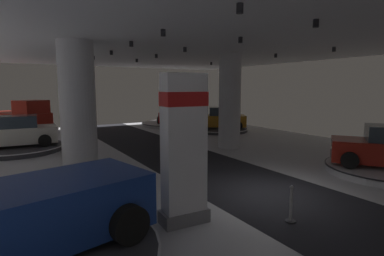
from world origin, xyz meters
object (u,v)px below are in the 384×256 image
(brand_sign_pylon, at_px, (184,147))
(display_platform_deep_left, at_px, (18,132))
(display_platform_far_right, at_px, (219,129))
(visitor_walking_near, at_px, (202,140))
(display_car_deep_right, at_px, (173,114))
(pickup_truck_deep_left, at_px, (20,118))
(column_right, at_px, (230,101))
(display_car_far_right, at_px, (219,119))
(display_platform_far_left, at_px, (17,148))
(column_left, at_px, (78,107))
(display_car_far_left, at_px, (16,132))
(display_platform_deep_right, at_px, (173,124))

(brand_sign_pylon, height_order, display_platform_deep_left, brand_sign_pylon)
(display_platform_far_right, distance_m, visitor_walking_near, 9.64)
(display_car_deep_right, bearing_deg, pickup_truck_deep_left, 174.74)
(column_right, relative_size, brand_sign_pylon, 1.40)
(display_car_far_right, xyz_separation_m, visitor_walking_near, (-6.38, -7.19, -0.11))
(visitor_walking_near, bearing_deg, column_right, 25.89)
(brand_sign_pylon, height_order, display_car_deep_right, brand_sign_pylon)
(display_platform_deep_left, xyz_separation_m, visitor_walking_near, (7.76, -13.81, 0.73))
(visitor_walking_near, bearing_deg, display_platform_far_left, 139.94)
(display_platform_deep_left, bearing_deg, display_platform_far_right, -25.06)
(column_left, height_order, display_car_far_left, column_left)
(column_left, bearing_deg, pickup_truck_deep_left, 98.20)
(column_right, distance_m, display_car_far_left, 12.23)
(display_car_deep_right, bearing_deg, display_platform_far_right, -73.63)
(brand_sign_pylon, bearing_deg, display_car_far_left, 105.34)
(display_platform_deep_left, bearing_deg, display_car_deep_right, -6.42)
(display_platform_deep_right, distance_m, visitor_walking_near, 13.29)
(display_platform_far_left, height_order, display_car_far_right, display_car_far_right)
(brand_sign_pylon, relative_size, display_platform_far_right, 0.84)
(column_left, distance_m, display_car_deep_right, 15.77)
(display_platform_deep_right, xyz_separation_m, visitor_walking_near, (-4.82, -12.36, 0.73))
(brand_sign_pylon, relative_size, visitor_walking_near, 2.47)
(brand_sign_pylon, distance_m, display_platform_deep_left, 20.24)
(display_car_far_left, relative_size, display_platform_far_right, 0.93)
(column_left, distance_m, display_platform_far_left, 6.87)
(pickup_truck_deep_left, bearing_deg, display_platform_far_left, -93.82)
(brand_sign_pylon, distance_m, display_platform_far_right, 17.26)
(display_platform_far_right, bearing_deg, display_platform_far_left, -178.23)
(display_platform_far_left, height_order, display_platform_far_right, display_platform_far_left)
(column_left, relative_size, display_platform_far_left, 1.10)
(column_left, xyz_separation_m, display_platform_deep_right, (10.57, 11.54, -2.58))
(brand_sign_pylon, bearing_deg, visitor_walking_near, 53.56)
(pickup_truck_deep_left, distance_m, display_car_far_left, 6.79)
(display_car_far_left, bearing_deg, brand_sign_pylon, -74.66)
(display_car_far_left, bearing_deg, visitor_walking_near, -40.16)
(display_platform_far_right, bearing_deg, display_car_far_left, -178.22)
(column_left, height_order, display_platform_far_left, column_left)
(column_right, height_order, display_platform_far_right, column_right)
(column_left, xyz_separation_m, column_right, (8.60, 0.56, 0.00))
(column_right, xyz_separation_m, display_platform_far_left, (-10.89, 5.38, -2.59))
(visitor_walking_near, bearing_deg, column_left, 171.85)
(column_right, distance_m, visitor_walking_near, 3.66)
(display_platform_far_right, xyz_separation_m, display_car_far_right, (0.03, -0.02, 0.88))
(display_platform_far_left, xyz_separation_m, display_car_far_right, (14.42, 0.43, 0.86))
(pickup_truck_deep_left, bearing_deg, column_right, -49.35)
(display_platform_far_right, height_order, visitor_walking_near, visitor_walking_near)
(display_car_far_left, xyz_separation_m, display_car_far_right, (14.39, 0.43, -0.04))
(column_right, xyz_separation_m, display_car_far_right, (3.54, 5.81, -1.73))
(display_car_far_right, bearing_deg, display_platform_deep_left, 154.93)
(column_left, relative_size, pickup_truck_deep_left, 0.98)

